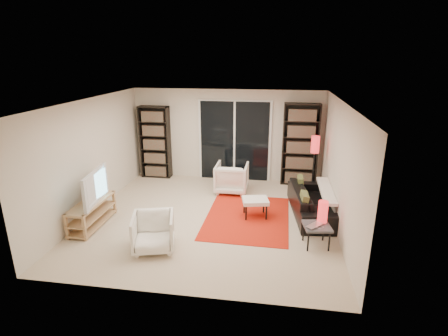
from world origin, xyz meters
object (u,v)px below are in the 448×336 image
(bookshelf_right, at_px, (300,145))
(armchair_front, at_px, (153,232))
(sofa, at_px, (312,202))
(tv_stand, at_px, (92,213))
(bookshelf_left, at_px, (155,142))
(side_table, at_px, (317,228))
(ottoman, at_px, (255,201))
(floor_lamp, at_px, (315,150))
(armchair_back, at_px, (232,178))

(bookshelf_right, xyz_separation_m, armchair_front, (-2.62, -3.70, -0.73))
(sofa, bearing_deg, armchair_front, 116.76)
(tv_stand, height_order, armchair_front, armchair_front)
(bookshelf_left, relative_size, side_table, 3.75)
(bookshelf_left, distance_m, bookshelf_right, 3.85)
(armchair_front, distance_m, ottoman, 2.26)
(bookshelf_left, distance_m, floor_lamp, 4.21)
(bookshelf_right, height_order, side_table, bookshelf_right)
(bookshelf_left, xyz_separation_m, armchair_back, (2.20, -0.82, -0.62))
(armchair_back, height_order, side_table, armchair_back)
(armchair_back, bearing_deg, tv_stand, 42.17)
(bookshelf_left, relative_size, ottoman, 3.26)
(bookshelf_right, bearing_deg, side_table, -87.01)
(bookshelf_right, bearing_deg, tv_stand, -143.79)
(tv_stand, xyz_separation_m, ottoman, (3.15, 0.87, 0.08))
(tv_stand, bearing_deg, floor_lamp, 27.46)
(tv_stand, height_order, side_table, tv_stand)
(tv_stand, distance_m, armchair_front, 1.65)
(bookshelf_left, xyz_separation_m, side_table, (4.02, -3.16, -0.62))
(bookshelf_right, height_order, tv_stand, bookshelf_right)
(armchair_front, bearing_deg, ottoman, 28.08)
(side_table, bearing_deg, bookshelf_right, 92.99)
(armchair_front, bearing_deg, side_table, -4.23)
(side_table, bearing_deg, armchair_back, 127.72)
(bookshelf_right, relative_size, tv_stand, 1.64)
(bookshelf_left, xyz_separation_m, ottoman, (2.87, -2.15, -0.63))
(armchair_back, bearing_deg, floor_lamp, -176.69)
(sofa, height_order, side_table, sofa)
(bookshelf_right, relative_size, armchair_front, 2.96)
(floor_lamp, bearing_deg, armchair_back, -177.25)
(ottoman, bearing_deg, bookshelf_left, 143.21)
(armchair_front, bearing_deg, sofa, 17.97)
(armchair_back, bearing_deg, bookshelf_left, -19.80)
(armchair_back, distance_m, ottoman, 1.49)
(ottoman, bearing_deg, tv_stand, -164.50)
(armchair_front, bearing_deg, armchair_back, 56.06)
(bookshelf_left, distance_m, armchair_back, 2.43)
(tv_stand, bearing_deg, armchair_front, -24.22)
(bookshelf_left, distance_m, sofa, 4.50)
(armchair_back, xyz_separation_m, armchair_front, (-0.98, -2.88, -0.04))
(floor_lamp, bearing_deg, armchair_front, -134.46)
(bookshelf_right, bearing_deg, sofa, -83.99)
(sofa, height_order, armchair_back, armchair_back)
(bookshelf_left, relative_size, armchair_back, 2.47)
(bookshelf_left, height_order, sofa, bookshelf_left)
(armchair_back, relative_size, armchair_front, 1.11)
(bookshelf_right, bearing_deg, bookshelf_left, 180.00)
(bookshelf_left, bearing_deg, armchair_front, -71.66)
(bookshelf_left, bearing_deg, bookshelf_right, -0.00)
(armchair_back, height_order, ottoman, armchair_back)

